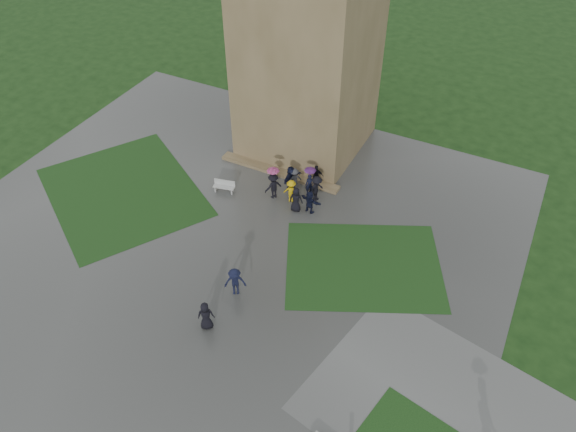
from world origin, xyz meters
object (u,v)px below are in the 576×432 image
at_px(bench, 224,186).
at_px(pedestrian_near, 206,316).
at_px(pedestrian_mid, 235,282).
at_px(tower, 309,27).

xyz_separation_m(bench, pedestrian_near, (5.14, -10.05, 0.47)).
bearing_deg(pedestrian_mid, tower, 70.73).
relative_size(bench, pedestrian_mid, 0.82).
height_order(tower, pedestrian_near, tower).
xyz_separation_m(pedestrian_mid, pedestrian_near, (-0.17, -2.66, -0.03)).
distance_m(bench, pedestrian_near, 11.30).
relative_size(pedestrian_mid, pedestrian_near, 1.03).
height_order(bench, pedestrian_near, pedestrian_near).
bearing_deg(tower, pedestrian_near, -81.24).
distance_m(bench, pedestrian_mid, 9.11).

